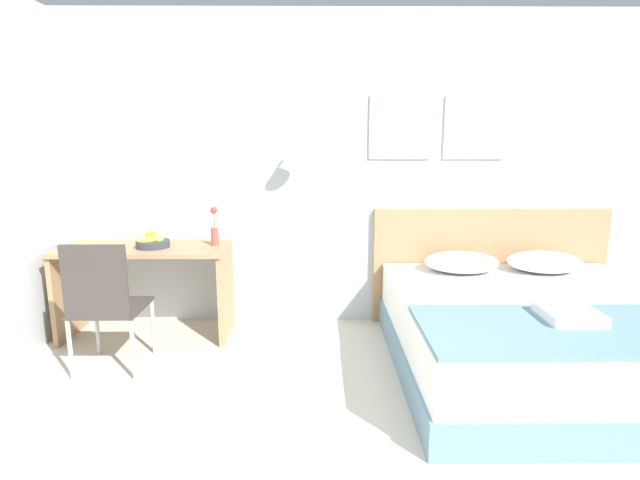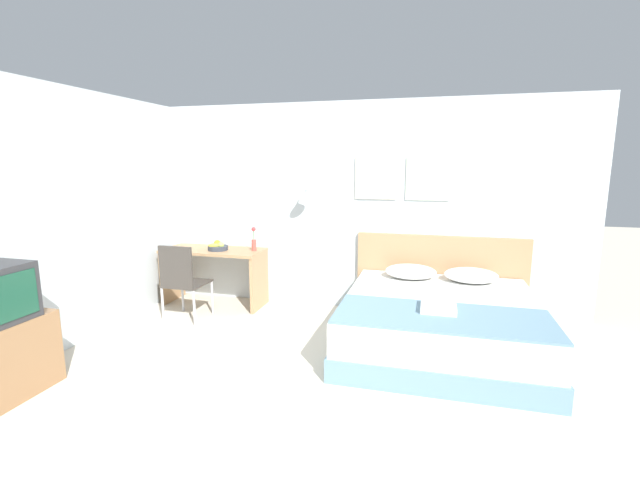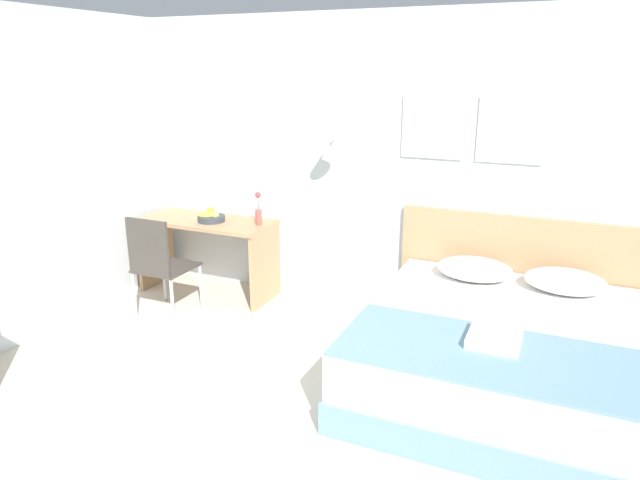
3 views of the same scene
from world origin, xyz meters
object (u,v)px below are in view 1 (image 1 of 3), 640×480
object	(u,v)px
folded_towel_near_foot	(569,314)
fruit_bowl	(153,242)
pillow_right	(544,262)
throw_blanket	(586,329)
desk	(146,273)
pillow_left	(461,262)
headboard	(489,266)
desk_chair	(104,299)
bed	(537,337)
flower_vase	(215,230)

from	to	relation	value
folded_towel_near_foot	fruit_bowl	world-z (taller)	fruit_bowl
pillow_right	throw_blanket	distance (m)	1.34
pillow_right	desk	distance (m)	3.26
throw_blanket	pillow_right	bearing A→B (deg)	75.29
pillow_left	fruit_bowl	world-z (taller)	fruit_bowl
headboard	desk_chair	distance (m)	3.14
pillow_right	desk_chair	bearing A→B (deg)	-168.18
headboard	desk_chair	world-z (taller)	headboard
fruit_bowl	throw_blanket	bearing A→B (deg)	-23.78
headboard	throw_blanket	xyz separation A→B (m)	(0.00, -1.61, 0.05)
bed	folded_towel_near_foot	xyz separation A→B (m)	(-0.03, -0.44, 0.33)
folded_towel_near_foot	flower_vase	xyz separation A→B (m)	(-2.32, 1.18, 0.29)
pillow_right	desk_chair	world-z (taller)	desk_chair
pillow_right	desk	xyz separation A→B (m)	(-3.26, -0.01, -0.08)
headboard	pillow_right	distance (m)	0.48
pillow_left	fruit_bowl	bearing A→B (deg)	-178.99
headboard	folded_towel_near_foot	world-z (taller)	headboard
desk	headboard	bearing A→B (deg)	6.32
desk	fruit_bowl	distance (m)	0.28
desk	flower_vase	distance (m)	0.67
throw_blanket	desk	xyz separation A→B (m)	(-2.92, 1.28, -0.01)
pillow_right	headboard	bearing A→B (deg)	137.36
desk	folded_towel_near_foot	bearing A→B (deg)	-21.56
throw_blanket	bed	bearing A→B (deg)	90.00
pillow_right	pillow_left	bearing A→B (deg)	180.00
headboard	fruit_bowl	size ratio (longest dim) A/B	7.85
folded_towel_near_foot	fruit_bowl	xyz separation A→B (m)	(-2.81, 1.11, 0.21)
bed	pillow_right	distance (m)	0.87
throw_blanket	desk	distance (m)	3.19
folded_towel_near_foot	bed	bearing A→B (deg)	86.23
folded_towel_near_foot	fruit_bowl	distance (m)	3.03
pillow_left	throw_blanket	xyz separation A→B (m)	(0.34, -1.29, -0.07)
folded_towel_near_foot	desk_chair	xyz separation A→B (m)	(-2.95, 0.46, -0.05)
desk	fruit_bowl	xyz separation A→B (m)	(0.09, -0.03, 0.26)
headboard	throw_blanket	distance (m)	1.61
pillow_left	desk	bearing A→B (deg)	-179.76
bed	desk_chair	bearing A→B (deg)	179.60
headboard	flower_vase	bearing A→B (deg)	-173.17
headboard	folded_towel_near_foot	xyz separation A→B (m)	(-0.03, -1.47, 0.09)
throw_blanket	fruit_bowl	distance (m)	3.11
pillow_left	folded_towel_near_foot	xyz separation A→B (m)	(0.31, -1.15, -0.02)
pillow_left	pillow_right	bearing A→B (deg)	0.00
pillow_left	desk_chair	xyz separation A→B (m)	(-2.64, -0.69, -0.08)
bed	fruit_bowl	world-z (taller)	fruit_bowl
desk_chair	bed	bearing A→B (deg)	-0.40
pillow_right	throw_blanket	bearing A→B (deg)	-104.71
headboard	desk	bearing A→B (deg)	-173.68
pillow_right	folded_towel_near_foot	bearing A→B (deg)	-107.71
bed	fruit_bowl	xyz separation A→B (m)	(-2.84, 0.67, 0.53)
pillow_right	folded_towel_near_foot	size ratio (longest dim) A/B	1.84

